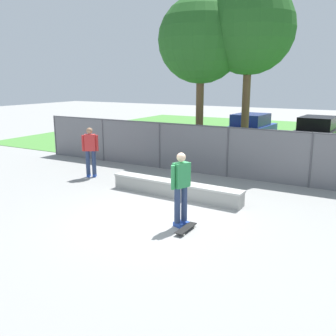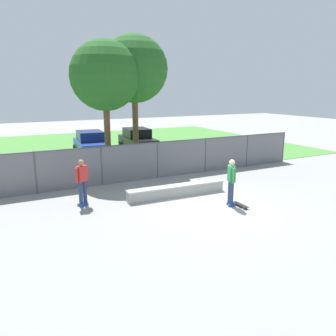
# 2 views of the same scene
# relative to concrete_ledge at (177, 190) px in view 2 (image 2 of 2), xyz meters

# --- Properties ---
(ground_plane) EXTENTS (80.00, 80.00, 0.00)m
(ground_plane) POSITION_rel_concrete_ledge_xyz_m (0.54, -1.86, -0.24)
(ground_plane) COLOR gray
(grass_strip) EXTENTS (29.27, 20.00, 0.02)m
(grass_strip) POSITION_rel_concrete_ledge_xyz_m (0.54, 13.33, -0.23)
(grass_strip) COLOR #478438
(grass_strip) RESTS_ON ground
(concrete_ledge) EXTENTS (4.38, 0.65, 0.47)m
(concrete_ledge) POSITION_rel_concrete_ledge_xyz_m (0.00, 0.00, 0.00)
(concrete_ledge) COLOR #999993
(concrete_ledge) RESTS_ON ground
(skateboarder) EXTENTS (0.38, 0.57, 1.82)m
(skateboarder) POSITION_rel_concrete_ledge_xyz_m (1.25, -2.01, 0.77)
(skateboarder) COLOR #2647A5
(skateboarder) RESTS_ON ground
(skateboard) EXTENTS (0.20, 0.80, 0.09)m
(skateboard) POSITION_rel_concrete_ledge_xyz_m (1.53, -2.28, -0.16)
(skateboard) COLOR black
(skateboard) RESTS_ON ground
(chainlink_fence) EXTENTS (17.34, 0.07, 1.85)m
(chainlink_fence) POSITION_rel_concrete_ledge_xyz_m (0.54, 3.03, 0.77)
(chainlink_fence) COLOR #4C4C51
(chainlink_fence) RESTS_ON ground
(tree_near_left) EXTENTS (3.49, 3.49, 6.81)m
(tree_near_left) POSITION_rel_concrete_ledge_xyz_m (-1.45, 4.86, 4.80)
(tree_near_left) COLOR brown
(tree_near_left) RESTS_ON ground
(tree_near_right) EXTENTS (3.59, 3.59, 7.25)m
(tree_near_right) POSITION_rel_concrete_ledge_xyz_m (0.35, 5.47, 5.19)
(tree_near_right) COLOR brown
(tree_near_right) RESTS_ON ground
(car_blue) EXTENTS (2.24, 4.32, 1.66)m
(car_blue) POSITION_rel_concrete_ledge_xyz_m (-0.97, 10.46, 0.60)
(car_blue) COLOR #233D9E
(car_blue) RESTS_ON ground
(car_black) EXTENTS (2.24, 4.32, 1.66)m
(car_black) POSITION_rel_concrete_ledge_xyz_m (2.49, 10.60, 0.60)
(car_black) COLOR black
(car_black) RESTS_ON ground
(bystander) EXTENTS (0.53, 0.42, 1.82)m
(bystander) POSITION_rel_concrete_ledge_xyz_m (-3.80, 0.56, 0.77)
(bystander) COLOR #2647A5
(bystander) RESTS_ON ground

